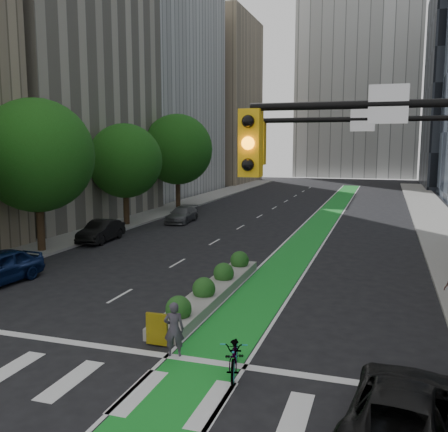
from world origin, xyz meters
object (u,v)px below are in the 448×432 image
Objects in this scene: bicycle at (235,355)px; parked_car_left_far at (182,215)px; median_planter at (213,288)px; cyclist at (174,329)px; parked_car_left_mid at (101,231)px; parked_car_right at (404,410)px.

parked_car_left_far is at bearing 102.11° from bicycle.
parked_car_left_far reaches higher than median_planter.
median_planter is 6.20× the size of cyclist.
cyclist is at bearing -55.52° from parked_car_left_mid.
parked_car_left_far reaches higher than bicycle.
parked_car_left_mid reaches higher than parked_car_left_far.
parked_car_left_far is (-11.67, 24.13, 0.07)m from bicycle.
bicycle is at bearing -51.94° from parked_car_left_mid.
parked_car_left_far is at bearing 116.33° from median_planter.
bicycle is at bearing -67.66° from parked_car_left_far.
bicycle is 0.50× the size of parked_car_left_mid.
parked_car_left_far is at bearing 74.54° from parked_car_left_mid.
median_planter is 4.98× the size of bicycle.
cyclist is at bearing -13.07° from parked_car_right.
parked_car_left_mid is (-10.70, 8.91, 0.31)m from median_planter.
parked_car_right reaches higher than median_planter.
parked_car_right reaches higher than bicycle.
median_planter is at bearing 100.59° from bicycle.
bicycle is at bearing 149.23° from cyclist.
bicycle is 26.80m from parked_car_left_far.
parked_car_left_mid reaches higher than parked_car_right.
cyclist is 25.48m from parked_car_left_far.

